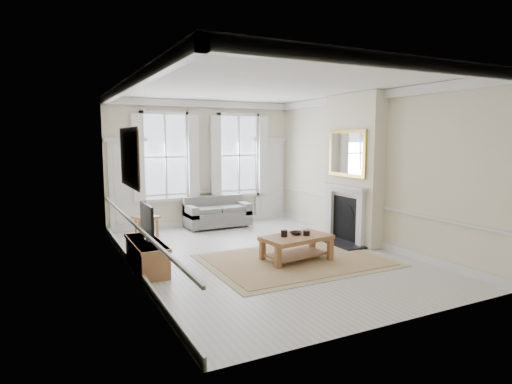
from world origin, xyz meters
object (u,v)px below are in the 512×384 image
coffee_table (296,240)px  sofa (217,214)px  tv_stand (147,255)px  side_table (146,221)px

coffee_table → sofa: bearing=84.8°
tv_stand → side_table: bearing=77.7°
sofa → side_table: size_ratio=2.68×
sofa → tv_stand: size_ratio=1.13×
tv_stand → coffee_table: bearing=-15.0°
sofa → coffee_table: sofa is taller
side_table → coffee_table: size_ratio=0.44×
side_table → tv_stand: 2.28m
sofa → tv_stand: 3.90m
sofa → side_table: sofa is taller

